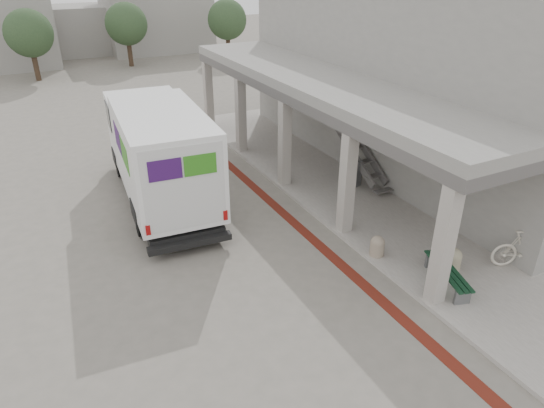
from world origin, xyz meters
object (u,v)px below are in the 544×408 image
fedex_truck (159,151)px  bench (448,274)px  utility_cabinet (352,172)px  bicycle_cream (526,249)px

fedex_truck → bench: 10.18m
bench → fedex_truck: bearing=139.2°
fedex_truck → bench: size_ratio=4.21×
utility_cabinet → fedex_truck: bearing=148.4°
fedex_truck → bench: fedex_truck is taller
bench → utility_cabinet: size_ratio=1.98×
fedex_truck → utility_cabinet: bearing=-14.5°
fedex_truck → bicycle_cream: 11.92m
fedex_truck → bench: bearing=-54.4°
utility_cabinet → bicycle_cream: size_ratio=0.53×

